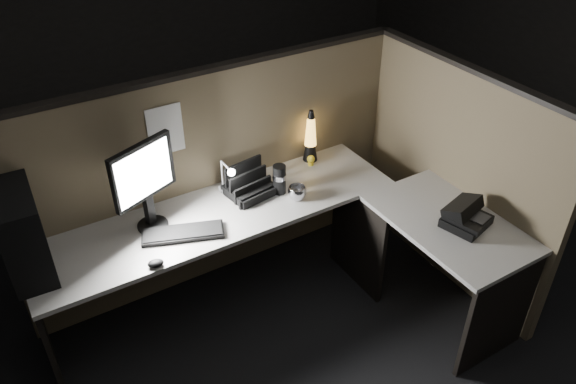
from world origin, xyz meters
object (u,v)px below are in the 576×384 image
pc_tower (22,234)px  keyboard (183,233)px  lava_lamp (310,140)px  desk_phone (465,216)px  monitor (144,178)px

pc_tower → keyboard: (0.80, -0.15, -0.23)m
lava_lamp → desk_phone: size_ratio=1.24×
pc_tower → desk_phone: (2.27, -0.93, -0.18)m
lava_lamp → desk_phone: (0.37, -1.10, -0.10)m
lava_lamp → keyboard: bearing=-163.6°
desk_phone → monitor: bearing=134.1°
pc_tower → lava_lamp: (1.90, 0.17, -0.08)m
pc_tower → lava_lamp: bearing=7.6°
pc_tower → keyboard: size_ratio=1.02×
pc_tower → monitor: monitor is taller
pc_tower → desk_phone: bearing=-19.7°
lava_lamp → pc_tower: bearing=-174.9°
monitor → pc_tower: bearing=160.0°
pc_tower → desk_phone: pc_tower is taller
keyboard → lava_lamp: (1.09, 0.32, 0.15)m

